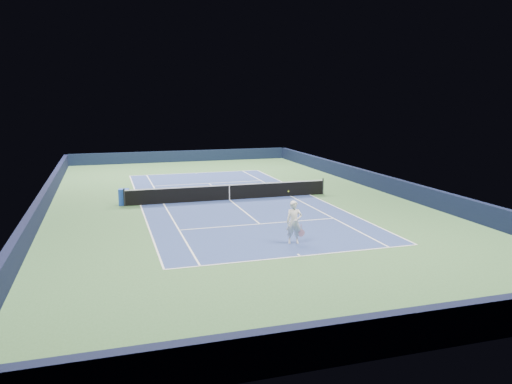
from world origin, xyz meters
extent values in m
plane|color=#365D32|center=(0.00, 0.00, 0.00)|extent=(40.00, 40.00, 0.00)
cube|color=black|center=(0.00, 19.82, 0.55)|extent=(22.00, 0.35, 1.10)
cube|color=black|center=(0.00, -19.82, 0.55)|extent=(22.00, 0.35, 1.10)
cube|color=black|center=(10.82, 0.00, 0.55)|extent=(0.35, 40.00, 1.10)
cube|color=black|center=(-10.82, 0.00, 0.55)|extent=(0.35, 40.00, 1.10)
cube|color=navy|center=(0.00, 0.00, 0.00)|extent=(10.97, 23.77, 0.01)
cube|color=white|center=(0.00, 11.88, 0.01)|extent=(10.97, 0.08, 0.00)
cube|color=white|center=(0.00, -11.88, 0.01)|extent=(10.97, 0.08, 0.00)
cube|color=white|center=(5.49, 0.00, 0.01)|extent=(0.08, 23.77, 0.00)
cube|color=white|center=(-5.49, 0.00, 0.01)|extent=(0.08, 23.77, 0.00)
cube|color=white|center=(4.12, 0.00, 0.01)|extent=(0.08, 23.77, 0.00)
cube|color=white|center=(-4.12, 0.00, 0.01)|extent=(0.08, 23.77, 0.00)
cube|color=white|center=(0.00, 6.40, 0.01)|extent=(8.23, 0.08, 0.00)
cube|color=white|center=(0.00, -6.40, 0.01)|extent=(8.23, 0.08, 0.00)
cube|color=white|center=(0.00, 0.00, 0.01)|extent=(0.08, 12.80, 0.00)
cube|color=white|center=(0.00, 11.73, 0.01)|extent=(0.08, 0.30, 0.00)
cube|color=white|center=(0.00, -11.73, 0.01)|extent=(0.08, 0.30, 0.00)
cylinder|color=black|center=(-6.40, 0.00, 0.54)|extent=(0.10, 0.10, 1.07)
cylinder|color=black|center=(6.40, 0.00, 0.54)|extent=(0.10, 0.10, 1.07)
cube|color=black|center=(0.00, 0.00, 0.46)|extent=(12.80, 0.03, 0.91)
cube|color=white|center=(0.00, 0.00, 0.94)|extent=(12.80, 0.04, 0.06)
cube|color=white|center=(0.00, 0.00, 0.46)|extent=(0.05, 0.04, 0.91)
cube|color=#1D43AE|center=(-6.40, 0.37, 0.49)|extent=(0.66, 0.62, 0.97)
cube|color=white|center=(-6.11, 0.37, 0.45)|extent=(0.10, 0.43, 0.43)
imported|color=white|center=(0.41, -10.08, 0.96)|extent=(0.78, 0.60, 1.90)
cylinder|color=pink|center=(0.73, -10.13, 0.70)|extent=(0.03, 0.03, 0.31)
cylinder|color=black|center=(0.73, -10.13, 0.46)|extent=(0.31, 0.02, 0.31)
cylinder|color=pink|center=(0.73, -10.13, 0.46)|extent=(0.34, 0.03, 0.34)
sphere|color=#BDE22F|center=(0.51, -9.08, 2.15)|extent=(0.07, 0.07, 0.07)
camera|label=1|loc=(-7.38, -29.88, 6.33)|focal=35.00mm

